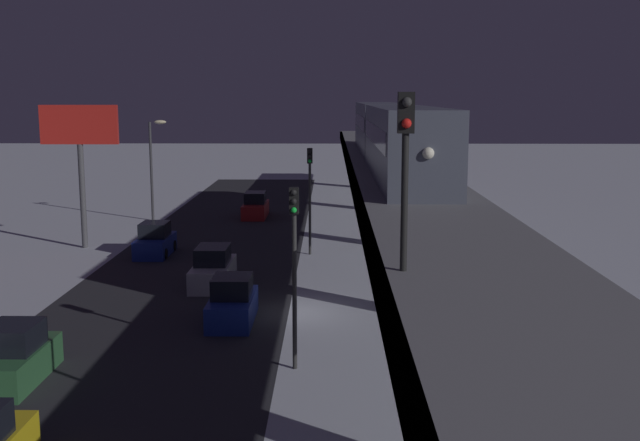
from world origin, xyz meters
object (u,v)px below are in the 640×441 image
Objects in this scene: sedan_blue_2 at (232,303)px; traffic_light_mid at (310,185)px; sedan_silver at (213,269)px; sedan_blue at (155,242)px; sedan_red at (255,207)px; subway_train at (389,132)px; traffic_light_near at (294,251)px; rail_signal at (405,150)px; commercial_billboard at (80,139)px; sedan_green at (15,358)px.

traffic_light_mid is (-2.90, -13.88, 3.40)m from sedan_blue_2.
sedan_silver is at bearing 57.91° from traffic_light_mid.
sedan_red is (-4.60, -14.55, 0.01)m from sedan_blue.
subway_train is 9.15× the size of sedan_blue_2.
traffic_light_near is (-2.90, 5.58, 3.40)m from sedan_blue_2.
rail_signal reaches higher than subway_train.
sedan_blue is 8.08m from commercial_billboard.
sedan_blue is (14.05, 1.18, -6.53)m from subway_train.
traffic_light_mid is at bearing 172.53° from commercial_billboard.
sedan_blue is at bearing -90.00° from sedan_green.
sedan_red is at bearing -79.84° from rail_signal.
subway_train is 5.76× the size of traffic_light_mid.
sedan_blue is 1.01× the size of sedan_green.
traffic_light_near is at bearing -172.11° from sedan_green.
subway_train reaches higher than sedan_green.
commercial_billboard is (9.53, 12.43, 6.03)m from sedan_red.
traffic_light_mid is at bearing 11.11° from subway_train.
subway_train is 5.76m from traffic_light_mid.
subway_train reaches higher than sedan_blue.
sedan_blue_2 is (-6.40, -6.87, 0.00)m from sedan_green.
sedan_red is 34.25m from traffic_light_near.
traffic_light_near is 0.72× the size of commercial_billboard.
subway_train reaches higher than sedan_silver.
rail_signal reaches higher than sedan_red.
sedan_green is at bearing 7.89° from traffic_light_near.
commercial_billboard is at bearing -60.21° from rail_signal.
sedan_blue is 0.46× the size of commercial_billboard.
sedan_silver is 0.74× the size of traffic_light_near.
sedan_blue is 15.26m from sedan_red.
subway_train reaches higher than traffic_light_mid.
subway_train is at bearing 62.67° from sedan_blue_2.
commercial_billboard is at bearing -56.27° from traffic_light_near.
traffic_light_near is (2.89, -8.59, -4.06)m from rail_signal.
sedan_red is at bearing -54.73° from subway_train.
sedan_blue and sedan_green have the same top height.
rail_signal is at bearing 86.31° from subway_train.
sedan_blue_2 is at bearing 78.20° from traffic_light_mid.
commercial_billboard reaches higher than sedan_blue.
sedan_green is at bearing -97.48° from sedan_red.
traffic_light_mid is at bearing 78.20° from sedan_blue_2.
sedan_blue is 0.89× the size of sedan_red.
traffic_light_mid is (-4.70, 14.30, 3.40)m from sedan_red.
sedan_blue is 8.59m from sedan_silver.
rail_signal is at bearing 95.88° from traffic_light_mid.
sedan_silver is at bearing -68.54° from traffic_light_near.
rail_signal is 0.62× the size of traffic_light_near.
sedan_red is at bearing 93.66° from sedan_blue_2.
sedan_red is at bearing -82.07° from traffic_light_near.
sedan_silver is 21.80m from sedan_red.
traffic_light_mid reaches higher than sedan_red.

